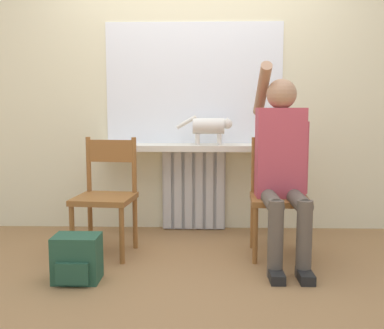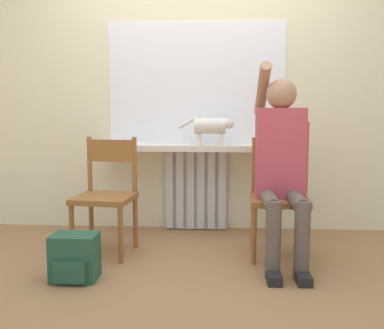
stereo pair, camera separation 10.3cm
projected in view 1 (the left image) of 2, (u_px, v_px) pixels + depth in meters
ground_plane at (190, 276)px, 2.88m from camera, size 12.00×12.00×0.00m
wall_with_window at (194, 77)px, 3.94m from camera, size 7.00×0.06×2.70m
radiator at (194, 189)px, 3.98m from camera, size 0.56×0.08×0.72m
windowsill at (194, 147)px, 3.82m from camera, size 1.60×0.33×0.05m
window_glass at (194, 83)px, 3.91m from camera, size 1.53×0.01×1.04m
chair_left at (106, 194)px, 3.30m from camera, size 0.45×0.45×0.86m
chair_right at (279, 195)px, 3.26m from camera, size 0.43×0.43×0.86m
person at (282, 161)px, 3.12m from camera, size 0.36×0.99×1.39m
cat at (210, 127)px, 3.74m from camera, size 0.47×0.13×0.25m
backpack at (77, 259)px, 2.78m from camera, size 0.28×0.23×0.29m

